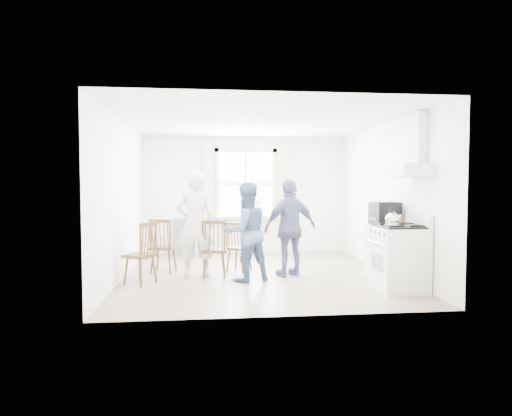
# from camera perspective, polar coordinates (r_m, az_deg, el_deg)

# --- Properties ---
(room_shell) EXTENTS (4.62, 5.12, 2.64)m
(room_shell) POSITION_cam_1_polar(r_m,az_deg,el_deg) (7.73, 0.29, 1.19)
(room_shell) COLOR gray
(room_shell) RESTS_ON ground
(window_assembly) EXTENTS (1.88, 0.24, 1.70)m
(window_assembly) POSITION_cam_1_polar(r_m,az_deg,el_deg) (10.16, -1.29, 2.54)
(window_assembly) COLOR white
(window_assembly) RESTS_ON room_shell
(range_hood) EXTENTS (0.45, 0.76, 0.94)m
(range_hood) POSITION_cam_1_polar(r_m,az_deg,el_deg) (6.99, 18.84, 5.76)
(range_hood) COLOR silver
(range_hood) RESTS_ON room_shell
(shelf_unit) EXTENTS (0.40, 0.30, 0.80)m
(shelf_unit) POSITION_cam_1_polar(r_m,az_deg,el_deg) (10.08, -9.19, -3.56)
(shelf_unit) COLOR slate
(shelf_unit) RESTS_ON ground
(gas_stove) EXTENTS (0.68, 0.76, 1.12)m
(gas_stove) POSITION_cam_1_polar(r_m,az_deg,el_deg) (6.99, 17.45, -5.86)
(gas_stove) COLOR silver
(gas_stove) RESTS_ON ground
(kettle) EXTENTS (0.19, 0.19, 0.28)m
(kettle) POSITION_cam_1_polar(r_m,az_deg,el_deg) (6.72, 16.66, -1.40)
(kettle) COLOR silver
(kettle) RESTS_ON gas_stove
(low_cabinet) EXTENTS (0.50, 0.55, 0.90)m
(low_cabinet) POSITION_cam_1_polar(r_m,az_deg,el_deg) (7.66, 15.81, -5.32)
(low_cabinet) COLOR silver
(low_cabinet) RESTS_ON ground
(stereo_stack) EXTENTS (0.44, 0.41, 0.36)m
(stereo_stack) POSITION_cam_1_polar(r_m,az_deg,el_deg) (7.55, 15.82, -0.63)
(stereo_stack) COLOR black
(stereo_stack) RESTS_ON low_cabinet
(cardboard_box) EXTENTS (0.30, 0.25, 0.16)m
(cardboard_box) POSITION_cam_1_polar(r_m,az_deg,el_deg) (7.47, 16.64, -1.44)
(cardboard_box) COLOR tan
(cardboard_box) RESTS_ON low_cabinet
(windsor_chair_a) EXTENTS (0.43, 0.42, 0.96)m
(windsor_chair_a) POSITION_cam_1_polar(r_m,az_deg,el_deg) (7.56, -5.28, -4.29)
(windsor_chair_a) COLOR #462F16
(windsor_chair_a) RESTS_ON ground
(windsor_chair_b) EXTENTS (0.48, 0.47, 0.95)m
(windsor_chair_b) POSITION_cam_1_polar(r_m,az_deg,el_deg) (8.05, -11.74, -3.94)
(windsor_chair_b) COLOR #462F16
(windsor_chair_b) RESTS_ON ground
(windsor_chair_c) EXTENTS (0.56, 0.56, 0.97)m
(windsor_chair_c) POSITION_cam_1_polar(r_m,az_deg,el_deg) (7.21, -13.67, -4.67)
(windsor_chair_c) COLOR #462F16
(windsor_chair_c) RESTS_ON ground
(person_left) EXTENTS (0.66, 0.66, 1.76)m
(person_left) POSITION_cam_1_polar(r_m,az_deg,el_deg) (7.60, -7.57, -2.04)
(person_left) COLOR silver
(person_left) RESTS_ON ground
(person_mid) EXTENTS (0.99, 0.99, 1.57)m
(person_mid) POSITION_cam_1_polar(r_m,az_deg,el_deg) (7.25, -1.28, -3.01)
(person_mid) COLOR #4D6590
(person_mid) RESTS_ON ground
(person_right) EXTENTS (1.20, 1.20, 1.63)m
(person_right) POSITION_cam_1_polar(r_m,az_deg,el_deg) (7.66, 4.31, -2.49)
(person_right) COLOR navy
(person_right) RESTS_ON ground
(potted_plant) EXTENTS (0.24, 0.24, 0.37)m
(potted_plant) POSITION_cam_1_polar(r_m,az_deg,el_deg) (10.11, -0.01, 0.10)
(potted_plant) COLOR #306D35
(potted_plant) RESTS_ON window_assembly
(windsor_chair_d) EXTENTS (0.51, 0.51, 0.88)m
(windsor_chair_d) POSITION_cam_1_polar(r_m,az_deg,el_deg) (8.08, -2.48, -4.15)
(windsor_chair_d) COLOR #462F16
(windsor_chair_d) RESTS_ON ground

